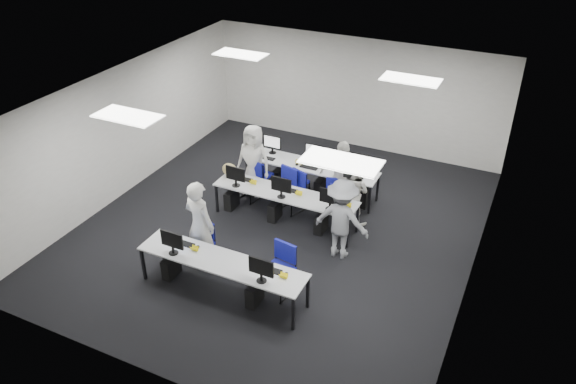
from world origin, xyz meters
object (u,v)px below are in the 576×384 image
at_px(student_2, 254,160).
at_px(student_3, 341,178).
at_px(chair_2, 251,188).
at_px(chair_7, 340,204).
at_px(chair_0, 202,249).
at_px(desk_front, 222,263).
at_px(chair_6, 295,189).
at_px(chair_1, 279,278).
at_px(chair_5, 262,181).
at_px(chair_4, 334,208).
at_px(photographer, 342,219).
at_px(student_0, 200,224).
at_px(desk_mid, 285,195).
at_px(chair_3, 293,198).
at_px(student_1, 354,192).

xyz_separation_m(student_2, student_3, (2.14, 0.05, 0.02)).
xyz_separation_m(chair_2, chair_7, (2.13, 0.24, -0.01)).
relative_size(chair_0, chair_7, 1.03).
xyz_separation_m(desk_front, chair_7, (0.97, 3.39, -0.41)).
height_order(chair_6, student_3, student_3).
distance_m(chair_1, chair_5, 3.66).
bearing_deg(chair_0, chair_4, 76.02).
height_order(desk_front, chair_7, chair_7).
bearing_deg(photographer, student_0, 32.65).
distance_m(chair_2, student_3, 2.21).
xyz_separation_m(desk_mid, chair_3, (-0.06, 0.53, -0.39)).
relative_size(desk_mid, student_3, 1.81).
distance_m(chair_5, student_2, 0.62).
relative_size(chair_1, chair_3, 1.06).
distance_m(desk_mid, chair_5, 1.49).
bearing_deg(chair_6, chair_5, -170.15).
bearing_deg(student_2, chair_3, -13.85).
height_order(chair_4, chair_7, chair_4).
bearing_deg(chair_6, student_1, 5.68).
relative_size(desk_mid, chair_5, 3.77).
bearing_deg(chair_0, desk_mid, 88.00).
relative_size(chair_5, chair_7, 0.99).
relative_size(desk_front, student_3, 1.81).
height_order(chair_6, student_1, student_1).
height_order(chair_0, chair_1, chair_1).
bearing_deg(chair_5, desk_front, -64.71).
distance_m(chair_2, photographer, 2.96).
bearing_deg(student_3, chair_0, -118.10).
height_order(chair_0, photographer, photographer).
relative_size(chair_0, chair_4, 0.94).
relative_size(chair_3, student_3, 0.52).
xyz_separation_m(chair_1, student_3, (0.03, 3.00, 0.57)).
height_order(chair_5, student_1, student_1).
bearing_deg(chair_0, chair_2, 118.51).
xyz_separation_m(chair_0, chair_6, (0.71, 2.84, 0.03)).
bearing_deg(student_0, chair_6, -90.92).
height_order(chair_1, chair_3, chair_1).
height_order(chair_2, student_2, student_2).
relative_size(chair_6, student_3, 0.55).
bearing_deg(chair_5, photographer, -22.44).
height_order(chair_2, chair_7, chair_2).
relative_size(desk_front, chair_0, 3.63).
distance_m(chair_5, student_1, 2.45).
height_order(chair_2, student_1, student_1).
bearing_deg(chair_4, chair_6, 146.58).
height_order(student_1, photographer, photographer).
distance_m(student_0, photographer, 2.73).
distance_m(student_0, student_1, 3.42).
distance_m(chair_3, chair_4, 1.00).
xyz_separation_m(chair_0, student_1, (2.19, 2.62, 0.46)).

